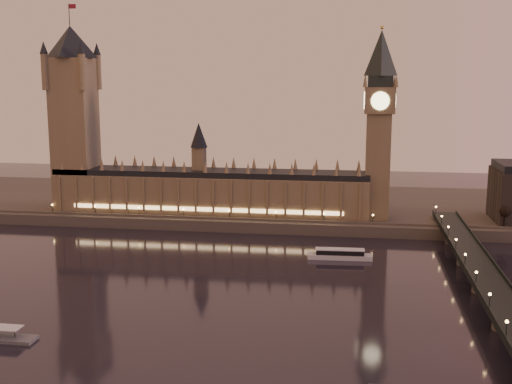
{
  "coord_description": "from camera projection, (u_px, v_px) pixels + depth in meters",
  "views": [
    {
      "loc": [
        41.12,
        -232.06,
        83.18
      ],
      "look_at": [
        0.01,
        35.0,
        34.73
      ],
      "focal_mm": 45.0,
      "sensor_mm": 36.0,
      "label": 1
    }
  ],
  "objects": [
    {
      "name": "bare_tree_0",
      "position": [
        504.0,
        211.0,
        332.18
      ],
      "size": [
        5.92,
        5.92,
        12.04
      ],
      "color": "black",
      "rests_on": "ground"
    },
    {
      "name": "palace_of_westminster",
      "position": [
        210.0,
        186.0,
        366.48
      ],
      "size": [
        180.0,
        26.62,
        52.0
      ],
      "color": "brown",
      "rests_on": "ground"
    },
    {
      "name": "victoria_tower",
      "position": [
        74.0,
        108.0,
        370.67
      ],
      "size": [
        31.68,
        31.68,
        118.0
      ],
      "color": "brown",
      "rests_on": "ground"
    },
    {
      "name": "ground",
      "position": [
        242.0,
        297.0,
        246.6
      ],
      "size": [
        700.0,
        700.0,
        0.0
      ],
      "primitive_type": "plane",
      "color": "black",
      "rests_on": "ground"
    },
    {
      "name": "westminster_bridge",
      "position": [
        491.0,
        295.0,
        231.91
      ],
      "size": [
        13.2,
        260.0,
        15.3
      ],
      "color": "black",
      "rests_on": "ground"
    },
    {
      "name": "cruise_boat_a",
      "position": [
        340.0,
        254.0,
        297.56
      ],
      "size": [
        29.92,
        7.71,
        4.75
      ],
      "rotation": [
        0.0,
        0.0,
        0.04
      ],
      "color": "silver",
      "rests_on": "ground"
    },
    {
      "name": "far_embankment",
      "position": [
        335.0,
        207.0,
        402.1
      ],
      "size": [
        560.0,
        130.0,
        6.0
      ],
      "primitive_type": "cube",
      "color": "#423D35",
      "rests_on": "ground"
    },
    {
      "name": "big_ben",
      "position": [
        379.0,
        113.0,
        344.93
      ],
      "size": [
        17.68,
        17.68,
        104.0
      ],
      "color": "brown",
      "rests_on": "ground"
    }
  ]
}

